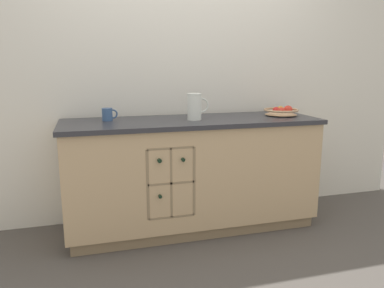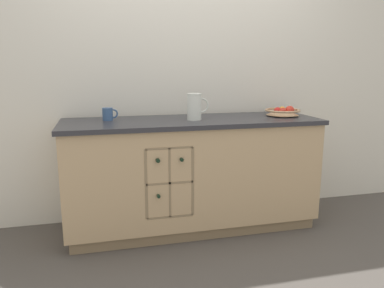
{
  "view_description": "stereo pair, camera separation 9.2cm",
  "coord_description": "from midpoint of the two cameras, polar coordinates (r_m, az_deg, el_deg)",
  "views": [
    {
      "loc": [
        -0.79,
        -2.81,
        1.32
      ],
      "look_at": [
        0.0,
        0.0,
        0.7
      ],
      "focal_mm": 35.0,
      "sensor_mm": 36.0,
      "label": 1
    },
    {
      "loc": [
        -0.7,
        -2.84,
        1.32
      ],
      "look_at": [
        0.0,
        0.0,
        0.7
      ],
      "focal_mm": 35.0,
      "sensor_mm": 36.0,
      "label": 2
    }
  ],
  "objects": [
    {
      "name": "ground_plane",
      "position": [
        3.2,
        0.84,
        -12.4
      ],
      "size": [
        14.0,
        14.0,
        0.0
      ],
      "primitive_type": "plane",
      "color": "#4C4742"
    },
    {
      "name": "fruit_bowl",
      "position": [
        3.25,
        14.47,
        4.83
      ],
      "size": [
        0.29,
        0.29,
        0.08
      ],
      "color": "tan",
      "rests_on": "kitchen_island"
    },
    {
      "name": "ceramic_mug",
      "position": [
        2.95,
        -11.79,
        4.48
      ],
      "size": [
        0.12,
        0.08,
        0.1
      ],
      "color": "#385684",
      "rests_on": "kitchen_island"
    },
    {
      "name": "white_pitcher",
      "position": [
        2.91,
        1.32,
        5.78
      ],
      "size": [
        0.17,
        0.12,
        0.21
      ],
      "color": "silver",
      "rests_on": "kitchen_island"
    },
    {
      "name": "kitchen_island",
      "position": [
        3.04,
        0.84,
        -4.53
      ],
      "size": [
        2.02,
        0.64,
        0.9
      ],
      "color": "#8B7354",
      "rests_on": "ground_plane"
    },
    {
      "name": "back_wall",
      "position": [
        3.28,
        -0.76,
        11.14
      ],
      "size": [
        4.4,
        0.06,
        2.55
      ],
      "primitive_type": "cube",
      "color": "silver",
      "rests_on": "ground_plane"
    }
  ]
}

